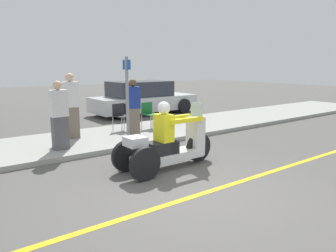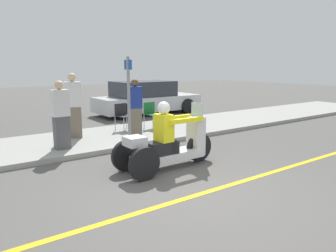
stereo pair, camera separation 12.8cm
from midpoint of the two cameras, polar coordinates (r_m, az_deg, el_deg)
name	(u,v)px [view 2 (the right image)]	position (r m, az deg, el deg)	size (l,w,h in m)	color
ground_plane	(197,195)	(5.55, 5.83, -11.87)	(60.00, 60.00, 0.00)	#565451
lane_stripe	(217,189)	(5.84, 9.16, -10.77)	(24.00, 0.12, 0.01)	gold
sidewalk_strip	(88,140)	(9.32, -13.34, -2.44)	(28.00, 2.80, 0.12)	#9E9E99
motorcycle_trike	(168,145)	(6.73, 0.53, -3.28)	(2.28, 0.79, 1.40)	black
spectator_mid_group	(61,116)	(8.17, -17.72, 1.61)	(0.40, 0.25, 1.64)	#515156
spectator_by_tree	(73,107)	(9.36, -15.77, 3.22)	(0.47, 0.35, 1.78)	#726656
spectator_far_back	(135,108)	(9.36, -5.36, 3.07)	(0.44, 0.34, 1.61)	#726656
folding_chair_curbside	(152,112)	(10.46, -2.50, 2.40)	(0.51, 0.51, 0.82)	#A5A8AD
folding_chair_set_back	(123,114)	(10.18, -7.48, 2.10)	(0.53, 0.53, 0.82)	#A5A8AD
parked_car_lot_far	(146,98)	(14.30, -3.53, 4.82)	(4.61, 1.99, 1.43)	silver
street_sign	(129,97)	(8.38, -6.42, 5.07)	(0.08, 0.36, 2.20)	gray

